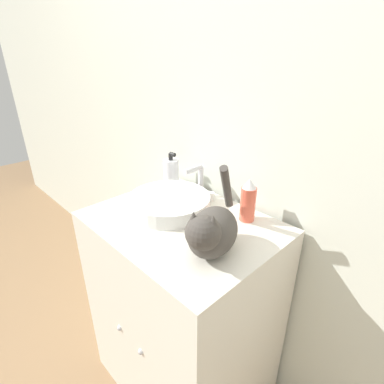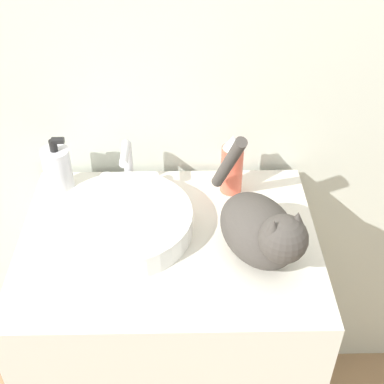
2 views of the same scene
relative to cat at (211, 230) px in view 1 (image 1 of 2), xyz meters
name	(u,v)px [view 1 (image 1 of 2)]	position (x,y,z in m)	size (l,w,h in m)	color
wall_back	(240,115)	(-0.21, 0.38, 0.27)	(6.00, 0.05, 2.50)	silver
vanity_cabinet	(183,309)	(-0.21, 0.06, -0.53)	(0.71, 0.56, 0.90)	silver
sink_basin	(169,203)	(-0.31, 0.09, -0.06)	(0.33, 0.33, 0.06)	white
faucet	(199,183)	(-0.31, 0.26, -0.02)	(0.15, 0.11, 0.15)	silver
cat	(211,230)	(0.00, 0.00, 0.00)	(0.23, 0.35, 0.26)	#47423D
soap_bottle	(171,172)	(-0.49, 0.26, -0.02)	(0.07, 0.07, 0.16)	silver
spray_bottle	(248,200)	(-0.05, 0.25, 0.00)	(0.06, 0.06, 0.17)	#EF6047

